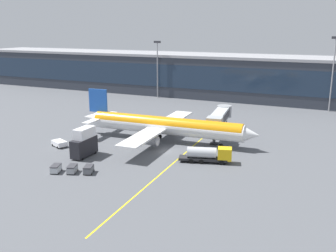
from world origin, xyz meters
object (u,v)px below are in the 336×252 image
Objects in this scene: fuel_tanker at (209,154)px; catering_lift at (84,143)px; baggage_cart_1 at (72,169)px; main_airliner at (164,125)px; baggage_cart_0 at (56,168)px; baggage_cart_2 at (89,169)px; pushback_tug at (59,143)px.

catering_lift reaches higher than fuel_tanker.
main_airliner is at bearing 74.92° from baggage_cart_1.
baggage_cart_0 and baggage_cart_2 have the same top height.
baggage_cart_1 is (3.76, -9.07, -2.28)m from catering_lift.
main_airliner reaches higher than baggage_cart_2.
fuel_tanker is 1.62× the size of catering_lift.
baggage_cart_2 is at bearing -49.63° from catering_lift.
baggage_cart_2 reaches higher than pushback_tug.
catering_lift is 2.26× the size of baggage_cart_0.
main_airliner is at bearing 69.86° from baggage_cart_0.
baggage_cart_2 is (6.76, -7.95, -2.28)m from catering_lift.
main_airliner reaches higher than baggage_cart_1.
catering_lift is at bearing -121.97° from main_airliner.
pushback_tug is at bearing 137.33° from baggage_cart_1.
fuel_tanker is at bearing 35.18° from baggage_cart_0.
pushback_tug is at bearing -173.43° from fuel_tanker.
baggage_cart_0 reaches higher than pushback_tug.
baggage_cart_1 is at bearing 20.53° from baggage_cart_0.
fuel_tanker is 30.53m from baggage_cart_0.
catering_lift is 2.26× the size of baggage_cart_2.
baggage_cart_0 is (-10.15, -27.68, -3.19)m from main_airliner.
baggage_cart_1 is at bearing -105.08° from main_airliner.
fuel_tanker reaches higher than baggage_cart_1.
catering_lift is (-10.92, -17.49, -0.91)m from main_airliner.
pushback_tug is 1.46× the size of baggage_cart_2.
fuel_tanker is at bearing 38.98° from baggage_cart_2.
catering_lift is 10.08m from baggage_cart_1.
main_airliner is at bearing 80.72° from baggage_cart_2.
fuel_tanker reaches higher than baggage_cart_2.
baggage_cart_1 is at bearing -143.13° from fuel_tanker.
main_airliner is 4.15× the size of fuel_tanker.
baggage_cart_1 is (13.43, -12.38, -0.07)m from pushback_tug.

